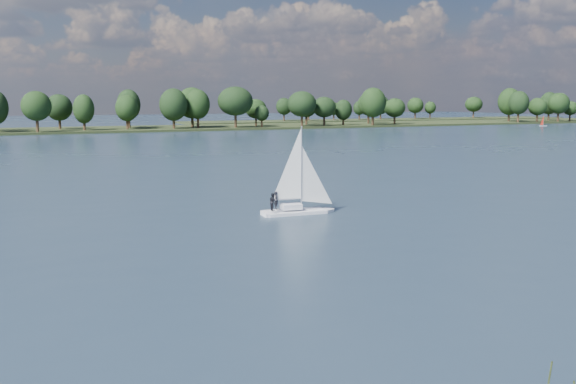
% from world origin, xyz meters
% --- Properties ---
extents(ground, '(700.00, 700.00, 0.00)m').
position_xyz_m(ground, '(0.00, 100.00, 0.00)').
color(ground, '#233342').
rests_on(ground, ground).
extents(far_shore, '(660.00, 40.00, 1.50)m').
position_xyz_m(far_shore, '(0.00, 212.00, 0.00)').
color(far_shore, black).
rests_on(far_shore, ground).
extents(far_shore_back, '(220.00, 30.00, 1.40)m').
position_xyz_m(far_shore_back, '(160.00, 260.00, 0.00)').
color(far_shore_back, black).
rests_on(far_shore_back, ground).
extents(sailboat, '(6.70, 2.31, 8.67)m').
position_xyz_m(sailboat, '(-4.92, 34.28, 2.42)').
color(sailboat, white).
rests_on(sailboat, ground).
extents(dinghy_orange, '(3.01, 1.35, 4.69)m').
position_xyz_m(dinghy_orange, '(176.95, 173.11, 1.11)').
color(dinghy_orange, silver).
rests_on(dinghy_orange, ground).
extents(treeline, '(562.83, 73.88, 17.90)m').
position_xyz_m(treeline, '(-6.24, 207.36, 8.18)').
color(treeline, black).
rests_on(treeline, ground).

